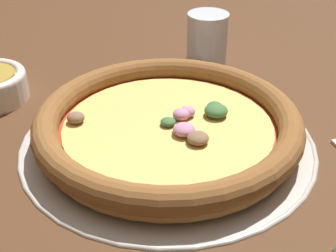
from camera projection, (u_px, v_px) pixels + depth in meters
ground_plane at (168, 142)px, 0.58m from camera, size 3.00×3.00×0.00m
pizza_tray at (168, 140)px, 0.58m from camera, size 0.36×0.36×0.01m
pizza at (168, 124)px, 0.56m from camera, size 0.32×0.32×0.04m
drinking_cup at (207, 38)px, 0.76m from camera, size 0.07×0.07×0.08m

